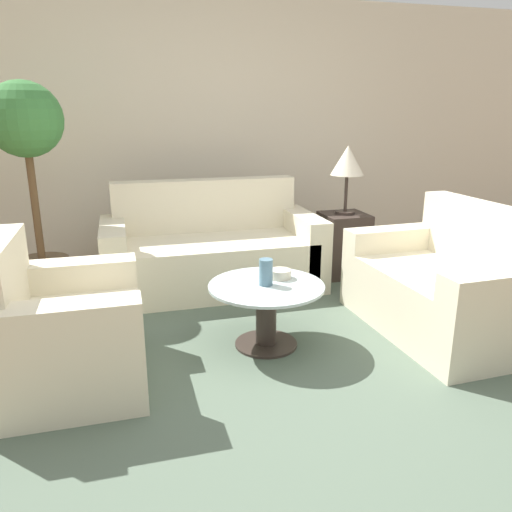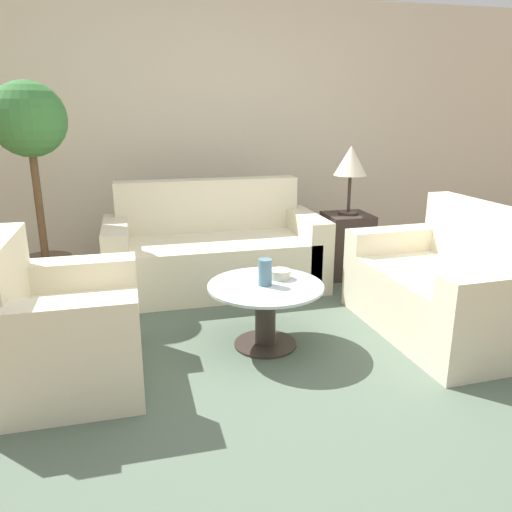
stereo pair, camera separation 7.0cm
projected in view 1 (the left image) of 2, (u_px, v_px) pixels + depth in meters
name	position (u px, v px, depth m)	size (l,w,h in m)	color
ground_plane	(323.00, 394.00, 2.76)	(14.00, 14.00, 0.00)	brown
wall_back	(214.00, 130.00, 5.19)	(10.00, 0.06, 2.60)	beige
rug	(266.00, 345.00, 3.32)	(3.46, 3.36, 0.01)	#4C5B4C
sofa_main	(212.00, 253.00, 4.38)	(1.84, 0.87, 0.91)	beige
armchair	(57.00, 336.00, 2.78)	(0.80, 0.93, 0.87)	beige
loveseat	(448.00, 290.00, 3.50)	(0.87, 1.37, 0.89)	beige
coffee_table	(266.00, 307.00, 3.25)	(0.75, 0.75, 0.43)	#332823
side_table	(343.00, 245.00, 4.66)	(0.40, 0.40, 0.59)	#332823
table_lamp	(348.00, 162.00, 4.44)	(0.30, 0.30, 0.62)	#332823
potted_plant	(29.00, 160.00, 3.86)	(0.58, 0.58, 1.73)	brown
vase	(266.00, 272.00, 3.17)	(0.09, 0.09, 0.17)	slate
bowl	(280.00, 274.00, 3.32)	(0.14, 0.14, 0.06)	beige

